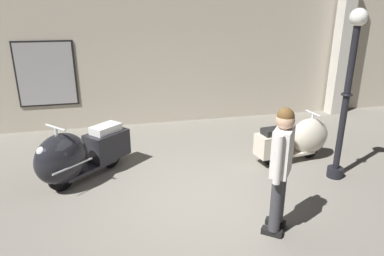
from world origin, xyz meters
TOP-DOWN VIEW (x-y plane):
  - ground_plane at (0.00, 0.00)m, footprint 60.00×60.00m
  - showroom_back_wall at (0.16, 4.17)m, footprint 18.00×0.63m
  - scooter_0 at (-1.80, 1.10)m, footprint 1.72×1.62m
  - scooter_1 at (2.41, 1.08)m, footprint 1.63×0.66m
  - lamppost at (2.71, 0.23)m, footprint 0.28×0.28m
  - visitor_0 at (0.93, -1.00)m, footprint 0.44×0.49m

SIDE VIEW (x-z plane):
  - ground_plane at x=0.00m, z-range 0.00..0.00m
  - scooter_1 at x=2.41m, z-range -0.04..0.92m
  - scooter_0 at x=-1.80m, z-range -0.05..1.08m
  - visitor_0 at x=0.93m, z-range 0.14..1.90m
  - lamppost at x=2.71m, z-range 0.13..3.05m
  - showroom_back_wall at x=0.16m, z-range 0.00..3.86m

